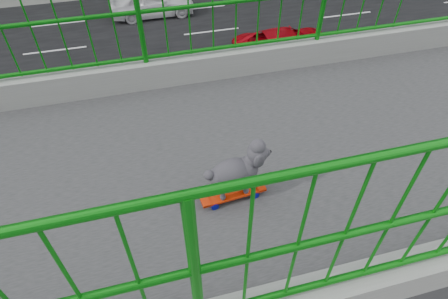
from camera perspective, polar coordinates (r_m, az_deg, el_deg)
road at (r=18.33m, az=-24.98°, el=9.06°), size 18.00×90.00×0.02m
skateboard at (r=3.06m, az=1.27°, el=-6.59°), size 0.20×0.55×0.07m
poodle at (r=2.87m, az=1.89°, el=-3.16°), size 0.25×0.54×0.45m
car_2 at (r=18.38m, az=9.73°, el=15.44°), size 2.34×5.08×1.41m
car_4 at (r=22.77m, az=-11.00°, el=21.37°), size 1.88×4.66×1.59m
car_5 at (r=12.18m, az=-19.53°, el=-4.88°), size 1.46×4.18×1.38m
car_6 at (r=14.57m, az=-3.17°, el=7.31°), size 2.18×4.73×1.32m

